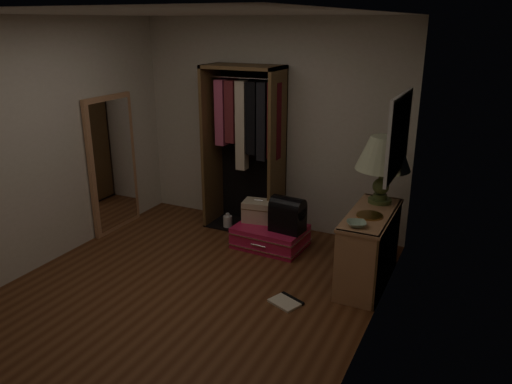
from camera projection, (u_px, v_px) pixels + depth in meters
ground at (187, 292)px, 4.93m from camera, size 4.00×4.00×0.00m
room_walls at (189, 144)px, 4.44m from camera, size 3.52×4.02×2.60m
console_bookshelf at (370, 245)px, 5.04m from camera, size 0.42×1.12×0.75m
open_wardrobe at (247, 135)px, 6.13m from camera, size 0.96×0.50×2.05m
floor_mirror at (113, 164)px, 6.20m from camera, size 0.06×0.80×1.70m
pink_suitcase at (270, 236)px, 5.90m from camera, size 0.85×0.63×0.25m
train_case at (259, 211)px, 5.98m from camera, size 0.41×0.32×0.27m
black_bag at (288, 214)px, 5.68m from camera, size 0.40×0.28×0.41m
table_lamp at (384, 155)px, 5.03m from camera, size 0.72×0.72×0.70m
brass_tray at (370, 215)px, 4.82m from camera, size 0.31×0.31×0.01m
ceramic_bowl at (356, 224)px, 4.58m from camera, size 0.24×0.24×0.04m
white_jug at (228, 222)px, 6.43m from camera, size 0.14×0.14×0.20m
floor_book at (287, 301)px, 4.74m from camera, size 0.34×0.31×0.03m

